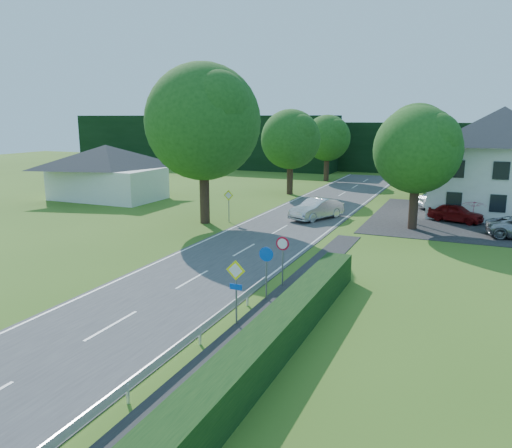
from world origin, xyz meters
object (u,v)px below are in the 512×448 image
at_px(moving_car, 317,209).
at_px(parked_car_silver_a, 444,201).
at_px(motorcycle, 333,206).
at_px(parasol, 473,213).
at_px(streetlight, 413,163).
at_px(parked_car_red, 456,213).

distance_m(moving_car, parked_car_silver_a, 12.18).
relative_size(motorcycle, parasol, 1.09).
relative_size(streetlight, parked_car_red, 2.02).
bearing_deg(moving_car, streetlight, 35.04).
relative_size(streetlight, parasol, 4.20).
height_order(streetlight, parked_car_red, streetlight).
bearing_deg(parked_car_silver_a, motorcycle, 95.64).
distance_m(streetlight, parked_car_red, 5.21).
bearing_deg(moving_car, parasol, 37.02).
height_order(moving_car, parked_car_red, moving_car).
relative_size(moving_car, parked_car_red, 1.22).
xyz_separation_m(streetlight, moving_car, (-6.78, -1.42, -3.63)).
bearing_deg(streetlight, motorcycle, 164.99).
relative_size(moving_car, parked_car_silver_a, 1.09).
height_order(moving_car, motorcycle, moving_car).
height_order(moving_car, parasol, parasol).
bearing_deg(parked_car_silver_a, moving_car, 106.67).
distance_m(moving_car, parked_car_red, 10.43).
bearing_deg(parked_car_red, parked_car_silver_a, 30.45).
xyz_separation_m(parked_car_red, parasol, (1.19, -0.46, 0.18)).
xyz_separation_m(streetlight, parasol, (4.34, 1.31, -3.57)).
bearing_deg(parked_car_silver_a, parasol, 175.10).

